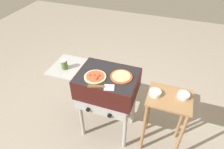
{
  "coord_description": "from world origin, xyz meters",
  "views": [
    {
      "loc": [
        0.57,
        -1.48,
        2.19
      ],
      "look_at": [
        0.05,
        0.0,
        0.92
      ],
      "focal_mm": 31.42,
      "sensor_mm": 36.0,
      "label": 1
    }
  ],
  "objects_px": {
    "grill": "(106,85)",
    "topping_bowl_far": "(155,93)",
    "pizza_pepperoni": "(95,77)",
    "spatula": "(101,87)",
    "pizza_cheese": "(121,76)",
    "sauce_jar": "(64,64)",
    "topping_bowl_near": "(183,96)",
    "prep_table": "(166,112)"
  },
  "relations": [
    {
      "from": "grill",
      "to": "topping_bowl_near",
      "type": "bearing_deg",
      "value": 3.57
    },
    {
      "from": "pizza_cheese",
      "to": "sauce_jar",
      "type": "height_order",
      "value": "sauce_jar"
    },
    {
      "from": "topping_bowl_near",
      "to": "pizza_cheese",
      "type": "bearing_deg",
      "value": -177.31
    },
    {
      "from": "topping_bowl_far",
      "to": "sauce_jar",
      "type": "bearing_deg",
      "value": -178.05
    },
    {
      "from": "topping_bowl_near",
      "to": "pizza_pepperoni",
      "type": "bearing_deg",
      "value": -172.09
    },
    {
      "from": "grill",
      "to": "pizza_pepperoni",
      "type": "relative_size",
      "value": 4.21
    },
    {
      "from": "topping_bowl_far",
      "to": "topping_bowl_near",
      "type": "bearing_deg",
      "value": 11.97
    },
    {
      "from": "grill",
      "to": "topping_bowl_near",
      "type": "distance_m",
      "value": 0.8
    },
    {
      "from": "grill",
      "to": "pizza_cheese",
      "type": "bearing_deg",
      "value": 7.04
    },
    {
      "from": "pizza_pepperoni",
      "to": "topping_bowl_far",
      "type": "relative_size",
      "value": 1.92
    },
    {
      "from": "pizza_pepperoni",
      "to": "pizza_cheese",
      "type": "height_order",
      "value": "pizza_pepperoni"
    },
    {
      "from": "grill",
      "to": "spatula",
      "type": "relative_size",
      "value": 3.61
    },
    {
      "from": "grill",
      "to": "topping_bowl_far",
      "type": "bearing_deg",
      "value": -0.82
    },
    {
      "from": "pizza_cheese",
      "to": "prep_table",
      "type": "relative_size",
      "value": 0.29
    },
    {
      "from": "topping_bowl_far",
      "to": "grill",
      "type": "bearing_deg",
      "value": 179.18
    },
    {
      "from": "prep_table",
      "to": "pizza_pepperoni",
      "type": "bearing_deg",
      "value": -174.18
    },
    {
      "from": "spatula",
      "to": "pizza_cheese",
      "type": "bearing_deg",
      "value": 57.87
    },
    {
      "from": "grill",
      "to": "prep_table",
      "type": "relative_size",
      "value": 1.21
    },
    {
      "from": "grill",
      "to": "pizza_pepperoni",
      "type": "xyz_separation_m",
      "value": [
        -0.09,
        -0.07,
        0.15
      ]
    },
    {
      "from": "pizza_pepperoni",
      "to": "topping_bowl_far",
      "type": "xyz_separation_m",
      "value": [
        0.62,
        0.07,
        -0.1
      ]
    },
    {
      "from": "pizza_cheese",
      "to": "sauce_jar",
      "type": "bearing_deg",
      "value": -174.42
    },
    {
      "from": "grill",
      "to": "pizza_cheese",
      "type": "distance_m",
      "value": 0.22
    },
    {
      "from": "sauce_jar",
      "to": "spatula",
      "type": "bearing_deg",
      "value": -17.6
    },
    {
      "from": "grill",
      "to": "spatula",
      "type": "xyz_separation_m",
      "value": [
        0.02,
        -0.2,
        0.15
      ]
    },
    {
      "from": "pizza_cheese",
      "to": "spatula",
      "type": "height_order",
      "value": "pizza_cheese"
    },
    {
      "from": "topping_bowl_near",
      "to": "sauce_jar",
      "type": "bearing_deg",
      "value": -175.88
    },
    {
      "from": "prep_table",
      "to": "topping_bowl_far",
      "type": "bearing_deg",
      "value": -175.39
    },
    {
      "from": "grill",
      "to": "topping_bowl_far",
      "type": "distance_m",
      "value": 0.53
    },
    {
      "from": "pizza_cheese",
      "to": "spatula",
      "type": "bearing_deg",
      "value": -122.13
    },
    {
      "from": "pizza_cheese",
      "to": "topping_bowl_near",
      "type": "height_order",
      "value": "pizza_cheese"
    },
    {
      "from": "grill",
      "to": "pizza_cheese",
      "type": "xyz_separation_m",
      "value": [
        0.16,
        0.02,
        0.15
      ]
    },
    {
      "from": "pizza_pepperoni",
      "to": "spatula",
      "type": "xyz_separation_m",
      "value": [
        0.12,
        -0.12,
        -0.0
      ]
    },
    {
      "from": "sauce_jar",
      "to": "prep_table",
      "type": "bearing_deg",
      "value": 2.29
    },
    {
      "from": "pizza_pepperoni",
      "to": "prep_table",
      "type": "bearing_deg",
      "value": 5.82
    },
    {
      "from": "pizza_pepperoni",
      "to": "pizza_cheese",
      "type": "relative_size",
      "value": 0.99
    },
    {
      "from": "grill",
      "to": "sauce_jar",
      "type": "bearing_deg",
      "value": -174.93
    },
    {
      "from": "pizza_pepperoni",
      "to": "spatula",
      "type": "distance_m",
      "value": 0.17
    },
    {
      "from": "pizza_cheese",
      "to": "topping_bowl_far",
      "type": "relative_size",
      "value": 1.95
    },
    {
      "from": "grill",
      "to": "prep_table",
      "type": "bearing_deg",
      "value": 0.37
    },
    {
      "from": "sauce_jar",
      "to": "spatula",
      "type": "relative_size",
      "value": 0.4
    },
    {
      "from": "spatula",
      "to": "topping_bowl_near",
      "type": "height_order",
      "value": "spatula"
    },
    {
      "from": "pizza_pepperoni",
      "to": "spatula",
      "type": "height_order",
      "value": "pizza_pepperoni"
    }
  ]
}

